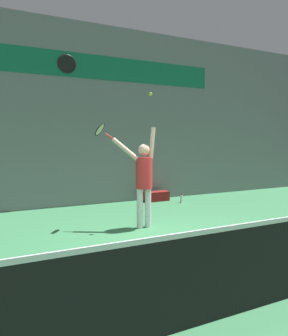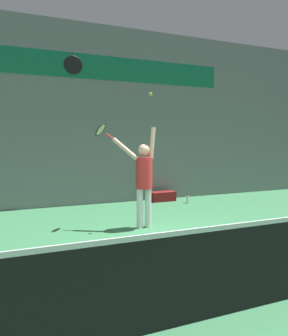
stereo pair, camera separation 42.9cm
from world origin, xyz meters
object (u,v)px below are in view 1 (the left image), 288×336
(equipment_bag, at_px, (156,196))
(tennis_player, at_px, (144,176))
(tennis_racket, at_px, (101,130))
(water_bottle, at_px, (181,199))
(scoreboard_clock, at_px, (67,64))
(tennis_ball, at_px, (151,94))

(equipment_bag, bearing_deg, tennis_player, -123.80)
(tennis_racket, bearing_deg, tennis_player, -32.84)
(water_bottle, bearing_deg, equipment_bag, 132.51)
(scoreboard_clock, relative_size, water_bottle, 1.94)
(tennis_ball, xyz_separation_m, equipment_bag, (1.53, 2.53, -2.60))
(scoreboard_clock, distance_m, tennis_player, 4.03)
(scoreboard_clock, height_order, tennis_ball, scoreboard_clock)
(equipment_bag, bearing_deg, tennis_ball, -121.19)
(equipment_bag, bearing_deg, tennis_racket, -140.23)
(tennis_player, xyz_separation_m, equipment_bag, (1.68, 2.50, -0.93))
(water_bottle, xyz_separation_m, equipment_bag, (-0.52, 0.57, 0.02))
(tennis_player, relative_size, equipment_bag, 2.80)
(tennis_racket, relative_size, tennis_ball, 5.87)
(scoreboard_clock, distance_m, tennis_ball, 3.21)
(tennis_racket, height_order, tennis_ball, tennis_ball)
(tennis_player, distance_m, tennis_racket, 1.30)
(tennis_player, distance_m, equipment_bag, 3.15)
(tennis_racket, height_order, equipment_bag, tennis_racket)
(scoreboard_clock, relative_size, tennis_player, 0.24)
(tennis_ball, distance_m, water_bottle, 3.86)
(tennis_racket, relative_size, water_bottle, 1.61)
(tennis_racket, xyz_separation_m, equipment_bag, (2.43, 2.02, -1.88))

